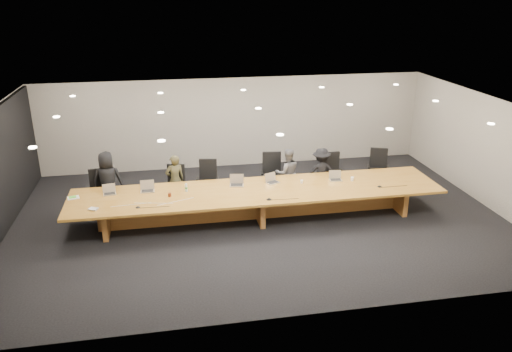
{
  "coord_description": "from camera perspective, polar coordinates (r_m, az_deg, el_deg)",
  "views": [
    {
      "loc": [
        -2.08,
        -11.01,
        5.38
      ],
      "look_at": [
        0.0,
        0.3,
        1.0
      ],
      "focal_mm": 35.0,
      "sensor_mm": 36.0,
      "label": 1
    }
  ],
  "objects": [
    {
      "name": "paper_cup_far",
      "position": [
        12.91,
        10.94,
        -0.33
      ],
      "size": [
        0.09,
        0.09,
        0.1
      ],
      "primitive_type": "cone",
      "rotation": [
        0.0,
        0.0,
        0.03
      ],
      "color": "white",
      "rests_on": "conference_table"
    },
    {
      "name": "chair_mid_right",
      "position": [
        13.52,
        1.88,
        0.14
      ],
      "size": [
        0.68,
        0.68,
        1.21
      ],
      "primitive_type": null,
      "rotation": [
        0.0,
        0.0,
        -0.12
      ],
      "color": "black",
      "rests_on": "ground"
    },
    {
      "name": "conference_table",
      "position": [
        12.21,
        0.25,
        -2.6
      ],
      "size": [
        9.0,
        1.8,
        0.75
      ],
      "color": "#986421",
      "rests_on": "ground"
    },
    {
      "name": "chair_mid_left",
      "position": [
        13.26,
        -5.55,
        -0.56
      ],
      "size": [
        0.67,
        0.67,
        1.12
      ],
      "primitive_type": null,
      "rotation": [
        0.0,
        0.0,
        -0.19
      ],
      "color": "black",
      "rests_on": "ground"
    },
    {
      "name": "person_c",
      "position": [
        13.43,
        3.61,
        0.35
      ],
      "size": [
        0.67,
        0.52,
        1.37
      ],
      "primitive_type": "imported",
      "rotation": [
        0.0,
        0.0,
        3.15
      ],
      "color": "#5B5A5D",
      "rests_on": "ground"
    },
    {
      "name": "chair_right",
      "position": [
        13.8,
        8.79,
        0.24
      ],
      "size": [
        0.6,
        0.6,
        1.16
      ],
      "primitive_type": null,
      "rotation": [
        0.0,
        0.0,
        0.02
      ],
      "color": "black",
      "rests_on": "ground"
    },
    {
      "name": "amber_mug",
      "position": [
        11.9,
        -9.84,
        -2.14
      ],
      "size": [
        0.08,
        0.08,
        0.09
      ],
      "primitive_type": "cylinder",
      "rotation": [
        0.0,
        0.0,
        0.07
      ],
      "color": "#652912",
      "rests_on": "conference_table"
    },
    {
      "name": "laptop_d",
      "position": [
        12.52,
        1.94,
        -0.27
      ],
      "size": [
        0.38,
        0.33,
        0.25
      ],
      "primitive_type": null,
      "rotation": [
        0.0,
        0.0,
        0.41
      ],
      "color": "#C6B497",
      "rests_on": "conference_table"
    },
    {
      "name": "av_box",
      "position": [
        11.65,
        -18.11,
        -3.6
      ],
      "size": [
        0.24,
        0.21,
        0.03
      ],
      "primitive_type": "cube",
      "rotation": [
        0.0,
        0.0,
        -0.43
      ],
      "color": "#9E9FA3",
      "rests_on": "conference_table"
    },
    {
      "name": "chair_left",
      "position": [
        13.09,
        -9.21,
        -1.11
      ],
      "size": [
        0.66,
        0.66,
        1.09
      ],
      "primitive_type": null,
      "rotation": [
        0.0,
        0.0,
        -0.21
      ],
      "color": "black",
      "rests_on": "ground"
    },
    {
      "name": "person_d",
      "position": [
        13.63,
        7.43,
        0.46
      ],
      "size": [
        0.91,
        0.57,
        1.35
      ],
      "primitive_type": "imported",
      "rotation": [
        0.0,
        0.0,
        3.06
      ],
      "color": "black",
      "rests_on": "ground"
    },
    {
      "name": "back_wall",
      "position": [
        15.67,
        -2.46,
        6.11
      ],
      "size": [
        12.0,
        0.02,
        2.8
      ],
      "primitive_type": "cube",
      "color": "#BAB5A9",
      "rests_on": "ground"
    },
    {
      "name": "person_a",
      "position": [
        13.16,
        -16.57,
        -0.56
      ],
      "size": [
        0.76,
        0.5,
        1.54
      ],
      "primitive_type": "imported",
      "rotation": [
        0.0,
        0.0,
        3.15
      ],
      "color": "black",
      "rests_on": "ground"
    },
    {
      "name": "chair_far_right",
      "position": [
        14.42,
        13.81,
        0.76
      ],
      "size": [
        0.75,
        0.75,
        1.15
      ],
      "primitive_type": null,
      "rotation": [
        0.0,
        0.0,
        -0.33
      ],
      "color": "black",
      "rests_on": "ground"
    },
    {
      "name": "mic_left",
      "position": [
        11.48,
        -13.36,
        -3.47
      ],
      "size": [
        0.14,
        0.14,
        0.03
      ],
      "primitive_type": "cone",
      "rotation": [
        0.0,
        0.0,
        -0.39
      ],
      "color": "black",
      "rests_on": "conference_table"
    },
    {
      "name": "mic_right",
      "position": [
        12.68,
        13.95,
        -1.15
      ],
      "size": [
        0.14,
        0.14,
        0.03
      ],
      "primitive_type": "cone",
      "rotation": [
        0.0,
        0.0,
        0.28
      ],
      "color": "black",
      "rests_on": "conference_table"
    },
    {
      "name": "water_bottle",
      "position": [
        12.11,
        -7.99,
        -1.34
      ],
      "size": [
        0.08,
        0.08,
        0.19
      ],
      "primitive_type": "cylinder",
      "rotation": [
        0.0,
        0.0,
        -0.38
      ],
      "color": "silver",
      "rests_on": "conference_table"
    },
    {
      "name": "person_b",
      "position": [
        13.12,
        -9.23,
        -0.44
      ],
      "size": [
        0.55,
        0.42,
        1.35
      ],
      "primitive_type": "imported",
      "rotation": [
        0.0,
        0.0,
        3.35
      ],
      "color": "#3B3820",
      "rests_on": "ground"
    },
    {
      "name": "laptop_a",
      "position": [
        12.33,
        -16.43,
        -1.51
      ],
      "size": [
        0.33,
        0.26,
        0.24
      ],
      "primitive_type": null,
      "rotation": [
        0.0,
        0.0,
        0.14
      ],
      "color": "#C6B397",
      "rests_on": "conference_table"
    },
    {
      "name": "ground",
      "position": [
        12.43,
        0.25,
        -4.8
      ],
      "size": [
        12.0,
        12.0,
        0.0
      ],
      "primitive_type": "plane",
      "color": "black",
      "rests_on": "ground"
    },
    {
      "name": "laptop_b",
      "position": [
        12.26,
        -12.33,
        -1.18
      ],
      "size": [
        0.33,
        0.24,
        0.26
      ],
      "primitive_type": null,
      "rotation": [
        0.0,
        0.0,
        0.01
      ],
      "color": "#C1AF93",
      "rests_on": "conference_table"
    },
    {
      "name": "laptop_c",
      "position": [
        12.35,
        -2.23,
        -0.52
      ],
      "size": [
        0.38,
        0.3,
        0.27
      ],
      "primitive_type": null,
      "rotation": [
        0.0,
        0.0,
        -0.17
      ],
      "color": "tan",
      "rests_on": "conference_table"
    },
    {
      "name": "lime_gadget",
      "position": [
        12.42,
        -20.24,
        -2.27
      ],
      "size": [
        0.18,
        0.13,
        0.02
      ],
      "primitive_type": "cube",
      "rotation": [
        0.0,
        0.0,
        0.26
      ],
      "color": "#56C835",
      "rests_on": "notepad"
    },
    {
      "name": "notepad",
      "position": [
        12.43,
        -20.15,
        -2.33
      ],
      "size": [
        0.3,
        0.27,
        0.02
      ],
      "primitive_type": "cube",
      "rotation": [
        0.0,
        0.0,
        0.25
      ],
      "color": "silver",
      "rests_on": "conference_table"
    },
    {
      "name": "paper_cup_near",
      "position": [
        12.58,
        5.24,
        -0.64
      ],
      "size": [
        0.08,
        0.08,
        0.08
      ],
      "primitive_type": "cone",
      "rotation": [
        0.0,
        0.0,
        0.11
      ],
      "color": "silver",
      "rests_on": "conference_table"
    },
    {
      "name": "mic_center",
      "position": [
        11.58,
        1.5,
        -2.64
      ],
      "size": [
        0.14,
        0.14,
        0.03
      ],
      "primitive_type": "cone",
      "rotation": [
        0.0,
        0.0,
        -0.12
      ],
      "color": "black",
      "rests_on": "conference_table"
    },
    {
      "name": "chair_far_left",
      "position": [
        13.21,
        -17.4,
        -1.62
      ],
      "size": [
        0.64,
        0.64,
        1.09
      ],
      "primitive_type": null,
      "rotation": [
        0.0,
        0.0,
        0.17
      ],
      "color": "black",
      "rests_on": "ground"
    },
    {
      "name": "laptop_e",
      "position": [
        12.84,
        9.12,
        0.02
      ],
      "size": [
        0.33,
        0.26,
        0.24
      ],
      "primitive_type": null,
      "rotation": [
        0.0,
        0.0,
        -0.12
      ],
      "color": "#BEB191",
      "rests_on": "conference_table"
    }
  ]
}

